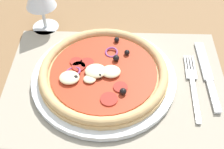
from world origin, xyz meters
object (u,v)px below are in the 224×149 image
at_px(plate, 104,77).
at_px(fork, 192,83).
at_px(pizza, 103,72).
at_px(knife, 207,74).

relative_size(plate, fork, 1.66).
relative_size(pizza, knife, 1.33).
height_order(plate, fork, plate).
distance_m(fork, knife, 0.04).
relative_size(plate, pizza, 1.12).
height_order(plate, knife, plate).
bearing_deg(pizza, fork, -1.76).
xyz_separation_m(plate, fork, (0.18, -0.01, -0.00)).
bearing_deg(knife, pizza, 94.03).
bearing_deg(fork, plate, 89.70).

